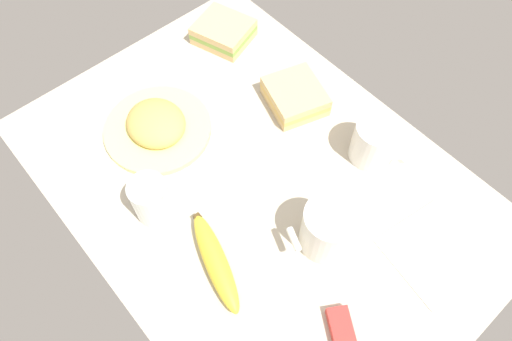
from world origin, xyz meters
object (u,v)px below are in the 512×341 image
object	(u,v)px
plate_of_food	(157,126)
banana	(216,262)
coffee_mug_milky	(375,141)
coffee_mug_black	(328,228)
glass_of_milk	(151,201)
sandwich_main	(223,32)
sandwich_side	(295,96)
paper_napkin	(434,253)

from	to	relation	value
plate_of_food	banana	distance (cm)	31.00
coffee_mug_milky	banana	distance (cm)	36.92
coffee_mug_black	glass_of_milk	bearing A→B (deg)	-141.89
coffee_mug_milky	sandwich_main	size ratio (longest dim) A/B	0.77
sandwich_main	banana	bearing A→B (deg)	-40.70
coffee_mug_black	plate_of_food	bearing A→B (deg)	-168.07
sandwich_main	sandwich_side	size ratio (longest dim) A/B	1.00
paper_napkin	coffee_mug_milky	bearing A→B (deg)	161.56
coffee_mug_milky	sandwich_main	world-z (taller)	coffee_mug_milky
coffee_mug_black	paper_napkin	world-z (taller)	coffee_mug_black
glass_of_milk	paper_napkin	world-z (taller)	glass_of_milk
coffee_mug_black	coffee_mug_milky	xyz separation A→B (cm)	(-6.67, 19.69, -0.65)
coffee_mug_milky	glass_of_milk	xyz separation A→B (cm)	(-17.48, -38.63, -0.28)
coffee_mug_black	sandwich_main	xyz separation A→B (cm)	(-49.91, 18.17, -3.05)
sandwich_main	coffee_mug_black	bearing A→B (deg)	-20.00
sandwich_side	paper_napkin	world-z (taller)	sandwich_side
coffee_mug_black	paper_napkin	bearing A→B (deg)	41.84
plate_of_food	banana	size ratio (longest dim) A/B	1.12
plate_of_food	paper_napkin	size ratio (longest dim) A/B	1.44
sandwich_main	sandwich_side	bearing A→B (deg)	-1.87
coffee_mug_milky	sandwich_side	world-z (taller)	coffee_mug_milky
sandwich_main	glass_of_milk	world-z (taller)	glass_of_milk
coffee_mug_black	sandwich_side	world-z (taller)	coffee_mug_black
banana	coffee_mug_black	bearing A→B (deg)	62.32
coffee_mug_milky	banana	world-z (taller)	coffee_mug_milky
coffee_mug_black	banana	bearing A→B (deg)	-117.68
glass_of_milk	paper_napkin	distance (cm)	49.92
plate_of_food	coffee_mug_black	world-z (taller)	coffee_mug_black
banana	coffee_mug_milky	bearing A→B (deg)	86.45
sandwich_main	paper_napkin	distance (cm)	64.39
plate_of_food	coffee_mug_milky	distance (cm)	42.51
glass_of_milk	sandwich_side	bearing A→B (deg)	92.48
coffee_mug_milky	banana	bearing A→B (deg)	-93.55
sandwich_side	glass_of_milk	distance (cm)	36.42
sandwich_main	glass_of_milk	distance (cm)	45.23
coffee_mug_black	glass_of_milk	distance (cm)	30.71
plate_of_food	paper_napkin	xyz separation A→B (cm)	(52.87, 20.89, -1.61)
paper_napkin	glass_of_milk	bearing A→B (deg)	-140.46
coffee_mug_milky	banana	size ratio (longest dim) A/B	0.58
sandwich_main	sandwich_side	world-z (taller)	same
plate_of_food	paper_napkin	distance (cm)	56.87
coffee_mug_milky	sandwich_side	bearing A→B (deg)	-173.09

